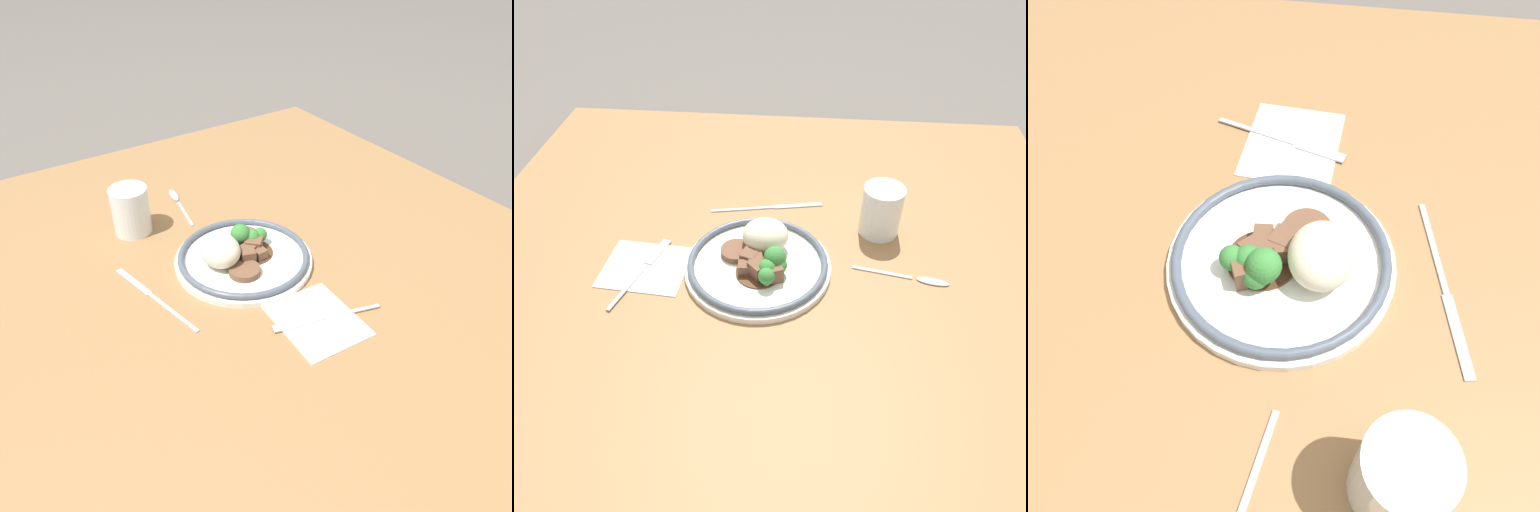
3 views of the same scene
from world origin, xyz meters
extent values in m
plane|color=#5B5651|center=(0.00, 0.00, 0.00)|extent=(8.00, 8.00, 0.00)
cube|color=olive|center=(0.00, 0.00, 0.02)|extent=(1.20, 1.21, 0.03)
cube|color=white|center=(-0.22, -0.01, 0.03)|extent=(0.16, 0.14, 0.00)
cylinder|color=white|center=(-0.02, 0.00, 0.04)|extent=(0.26, 0.26, 0.01)
torus|color=#4C5666|center=(-0.02, 0.00, 0.05)|extent=(0.25, 0.25, 0.01)
ellipsoid|color=beige|center=(-0.01, 0.05, 0.08)|extent=(0.08, 0.07, 0.06)
cylinder|color=brown|center=(-0.06, 0.02, 0.05)|extent=(0.06, 0.06, 0.01)
cylinder|color=#51331E|center=(-0.02, -0.02, 0.05)|extent=(0.08, 0.08, 0.00)
cube|color=brown|center=(0.01, -0.03, 0.06)|extent=(0.04, 0.04, 0.03)
cube|color=brown|center=(-0.02, -0.03, 0.06)|extent=(0.04, 0.04, 0.03)
cube|color=brown|center=(-0.02, -0.01, 0.06)|extent=(0.03, 0.03, 0.03)
cube|color=brown|center=(-0.04, 0.00, 0.06)|extent=(0.03, 0.03, 0.03)
cube|color=brown|center=(-0.01, -0.03, 0.06)|extent=(0.04, 0.04, 0.03)
cube|color=brown|center=(-0.04, -0.02, 0.06)|extent=(0.02, 0.02, 0.02)
cylinder|color=#669E51|center=(0.00, -0.03, 0.05)|extent=(0.01, 0.01, 0.01)
sphere|color=#387F38|center=(0.00, -0.03, 0.07)|extent=(0.03, 0.03, 0.03)
cylinder|color=#669E51|center=(0.00, -0.05, 0.05)|extent=(0.01, 0.01, 0.01)
sphere|color=#387F38|center=(0.00, -0.05, 0.07)|extent=(0.03, 0.03, 0.03)
cylinder|color=#669E51|center=(0.01, -0.01, 0.05)|extent=(0.01, 0.01, 0.02)
sphere|color=#387F38|center=(0.01, -0.01, 0.08)|extent=(0.04, 0.04, 0.04)
cylinder|color=#669E51|center=(0.02, -0.02, 0.05)|extent=(0.01, 0.01, 0.01)
sphere|color=#387F38|center=(0.02, -0.02, 0.07)|extent=(0.03, 0.03, 0.03)
cylinder|color=yellow|center=(0.20, 0.13, 0.07)|extent=(0.07, 0.07, 0.07)
cylinder|color=white|center=(0.20, 0.13, 0.08)|extent=(0.08, 0.08, 0.10)
cube|color=#ADADB2|center=(-0.24, -0.07, 0.04)|extent=(0.04, 0.12, 0.00)
cube|color=#ADADB2|center=(-0.21, 0.03, 0.04)|extent=(0.04, 0.07, 0.00)
cube|color=#ADADB2|center=(-0.07, 0.18, 0.04)|extent=(0.14, 0.03, 0.00)
cube|color=#ADADB2|center=(0.04, 0.20, 0.04)|extent=(0.10, 0.03, 0.00)
cube|color=#ADADB2|center=(0.20, 0.01, 0.04)|extent=(0.11, 0.03, 0.00)
ellipsoid|color=#ADADB2|center=(0.29, -0.01, 0.04)|extent=(0.06, 0.03, 0.01)
camera|label=1|loc=(-0.67, 0.41, 0.62)|focal=35.00mm
camera|label=2|loc=(0.06, -0.65, 0.66)|focal=35.00mm
camera|label=3|loc=(0.30, 0.05, 0.52)|focal=35.00mm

